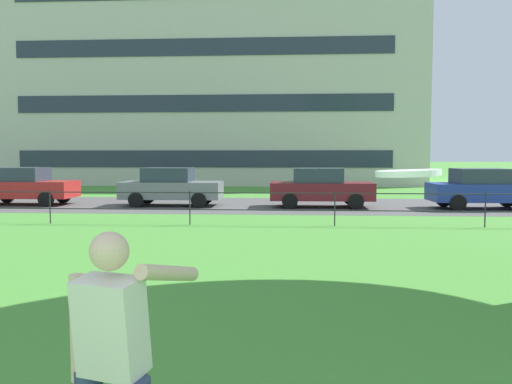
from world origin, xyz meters
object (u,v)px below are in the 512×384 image
object	(u,v)px
car_red_right	(25,186)
car_grey_far_left	(171,187)
frisbee	(408,173)
car_maroon_far_right	(321,187)
apartment_building_background	(216,86)
car_blue_left	(483,189)
person_thrower	(113,365)

from	to	relation	value
car_red_right	car_grey_far_left	size ratio (longest dim) A/B	1.00
frisbee	car_red_right	distance (m)	21.79
frisbee	car_grey_far_left	world-z (taller)	frisbee
car_grey_far_left	car_maroon_far_right	size ratio (longest dim) A/B	1.00
car_red_right	car_maroon_far_right	bearing A→B (deg)	-1.11
frisbee	car_maroon_far_right	world-z (taller)	frisbee
car_maroon_far_right	car_grey_far_left	bearing A→B (deg)	178.27
apartment_building_background	car_maroon_far_right	bearing A→B (deg)	-70.65
car_red_right	apartment_building_background	xyz separation A→B (m)	(5.24, 19.47, 6.58)
car_grey_far_left	car_blue_left	xyz separation A→B (m)	(12.13, -0.46, 0.00)
car_red_right	car_maroon_far_right	world-z (taller)	same
person_thrower	car_blue_left	world-z (taller)	person_thrower
car_blue_left	apartment_building_background	world-z (taller)	apartment_building_background
car_maroon_far_right	apartment_building_background	distance (m)	21.90
frisbee	car_red_right	bearing A→B (deg)	121.73
person_thrower	car_grey_far_left	world-z (taller)	person_thrower
person_thrower	car_maroon_far_right	distance (m)	17.83
car_blue_left	car_maroon_far_right	bearing A→B (deg)	177.42
person_thrower	frisbee	world-z (taller)	frisbee
person_thrower	car_blue_left	distance (m)	19.30
frisbee	car_maroon_far_right	xyz separation A→B (m)	(0.72, 18.27, -1.22)
person_thrower	car_maroon_far_right	world-z (taller)	person_thrower
car_maroon_far_right	apartment_building_background	world-z (taller)	apartment_building_background
car_red_right	car_blue_left	distance (m)	18.29
person_thrower	car_red_right	bearing A→B (deg)	119.05
car_red_right	car_maroon_far_right	distance (m)	12.16
person_thrower	car_red_right	size ratio (longest dim) A/B	0.41
car_red_right	car_grey_far_left	distance (m)	6.15
person_thrower	car_red_right	xyz separation A→B (m)	(-9.96, 17.93, -0.11)
car_red_right	car_maroon_far_right	xyz separation A→B (m)	(12.16, -0.23, 0.00)
apartment_building_background	person_thrower	bearing A→B (deg)	-82.81
car_maroon_far_right	car_blue_left	world-z (taller)	same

